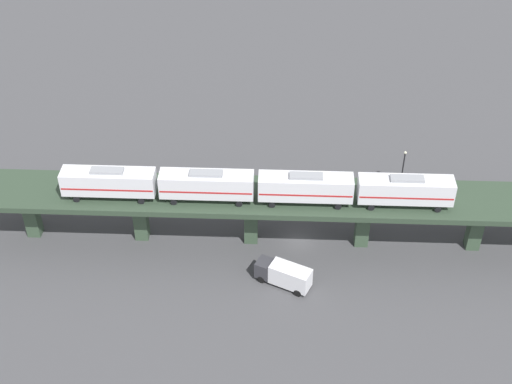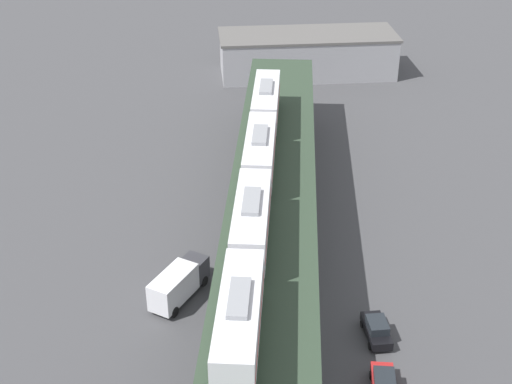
{
  "view_description": "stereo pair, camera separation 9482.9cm",
  "coord_description": "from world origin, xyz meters",
  "px_view_note": "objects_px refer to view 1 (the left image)",
  "views": [
    {
      "loc": [
        -73.03,
        2.76,
        65.65
      ],
      "look_at": [
        -1.39,
        5.77,
        9.47
      ],
      "focal_mm": 50.0,
      "sensor_mm": 36.0,
      "label": 1
    },
    {
      "loc": [
        1.85,
        -50.39,
        41.98
      ],
      "look_at": [
        -1.39,
        5.77,
        9.47
      ],
      "focal_mm": 50.0,
      "sensor_mm": 36.0,
      "label": 2
    }
  ],
  "objects_px": {
    "delivery_truck": "(284,274)",
    "street_lamp": "(403,167)",
    "street_car_red": "(360,195)",
    "street_car_black": "(316,193)",
    "street_car_white": "(423,199)",
    "subway_train": "(256,186)"
  },
  "relations": [
    {
      "from": "subway_train",
      "to": "street_lamp",
      "type": "bearing_deg",
      "value": -57.09
    },
    {
      "from": "street_car_red",
      "to": "street_lamp",
      "type": "distance_m",
      "value": 7.52
    },
    {
      "from": "subway_train",
      "to": "street_car_black",
      "type": "relative_size",
      "value": 10.73
    },
    {
      "from": "street_car_white",
      "to": "street_car_red",
      "type": "height_order",
      "value": "same"
    },
    {
      "from": "subway_train",
      "to": "street_car_black",
      "type": "height_order",
      "value": "subway_train"
    },
    {
      "from": "street_car_white",
      "to": "delivery_truck",
      "type": "height_order",
      "value": "delivery_truck"
    },
    {
      "from": "street_car_red",
      "to": "subway_train",
      "type": "bearing_deg",
      "value": 126.44
    },
    {
      "from": "subway_train",
      "to": "street_car_red",
      "type": "xyz_separation_m",
      "value": [
        10.91,
        -14.78,
        -9.57
      ]
    },
    {
      "from": "street_car_black",
      "to": "street_car_white",
      "type": "height_order",
      "value": "same"
    },
    {
      "from": "street_car_red",
      "to": "delivery_truck",
      "type": "bearing_deg",
      "value": 148.56
    },
    {
      "from": "street_car_red",
      "to": "delivery_truck",
      "type": "distance_m",
      "value": 20.95
    },
    {
      "from": "delivery_truck",
      "to": "street_car_black",
      "type": "bearing_deg",
      "value": -14.04
    },
    {
      "from": "street_car_red",
      "to": "delivery_truck",
      "type": "height_order",
      "value": "delivery_truck"
    },
    {
      "from": "street_car_red",
      "to": "delivery_truck",
      "type": "relative_size",
      "value": 0.59
    },
    {
      "from": "street_car_black",
      "to": "delivery_truck",
      "type": "xyz_separation_m",
      "value": [
        -17.87,
        4.47,
        0.82
      ]
    },
    {
      "from": "street_car_black",
      "to": "street_lamp",
      "type": "bearing_deg",
      "value": -78.03
    },
    {
      "from": "street_car_black",
      "to": "street_car_red",
      "type": "bearing_deg",
      "value": -90.09
    },
    {
      "from": "delivery_truck",
      "to": "street_lamp",
      "type": "bearing_deg",
      "value": -39.87
    },
    {
      "from": "subway_train",
      "to": "delivery_truck",
      "type": "bearing_deg",
      "value": -150.94
    },
    {
      "from": "street_car_white",
      "to": "delivery_truck",
      "type": "xyz_separation_m",
      "value": [
        -17.18,
        20.01,
        0.82
      ]
    },
    {
      "from": "street_car_white",
      "to": "street_car_red",
      "type": "relative_size",
      "value": 0.99
    },
    {
      "from": "street_car_white",
      "to": "street_lamp",
      "type": "distance_m",
      "value": 5.43
    }
  ]
}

